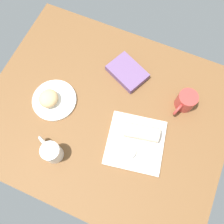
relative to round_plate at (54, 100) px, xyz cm
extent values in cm
cube|color=brown|center=(-24.13, -4.26, -2.70)|extent=(110.00, 90.00, 4.00)
cylinder|color=white|center=(0.00, 0.00, 0.00)|extent=(20.23, 20.23, 1.40)
ellipsoid|color=#DBB277|center=(1.42, 1.28, 3.51)|extent=(9.39, 9.85, 5.61)
cube|color=silver|center=(-41.54, 3.87, 0.10)|extent=(28.06, 28.06, 1.60)
cylinder|color=silver|center=(-40.78, 9.23, 2.10)|extent=(4.92, 4.92, 2.40)
cylinder|color=orange|center=(-40.78, 9.23, 3.00)|extent=(4.03, 4.03, 0.40)
cylinder|color=beige|center=(-42.14, -0.43, 4.02)|extent=(15.86, 9.15, 6.24)
cube|color=#6B4C7A|center=(-25.54, -26.26, 0.96)|extent=(21.31, 18.81, 3.33)
cylinder|color=#B23833|center=(-55.30, -21.85, 3.65)|extent=(8.55, 8.55, 8.69)
cylinder|color=olive|center=(-55.30, -21.85, 7.39)|extent=(7.01, 7.01, 0.40)
torus|color=#B23833|center=(-53.32, -16.50, 3.65)|extent=(3.36, 6.43, 6.42)
cylinder|color=white|center=(-11.74, 22.10, 4.13)|extent=(7.77, 7.77, 9.66)
cylinder|color=#9B7444|center=(-11.74, 22.10, 8.36)|extent=(6.37, 6.37, 0.40)
torus|color=white|center=(-6.77, 19.81, 4.13)|extent=(6.86, 4.01, 7.00)
camera|label=1|loc=(-41.00, 28.19, 101.41)|focal=38.21mm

